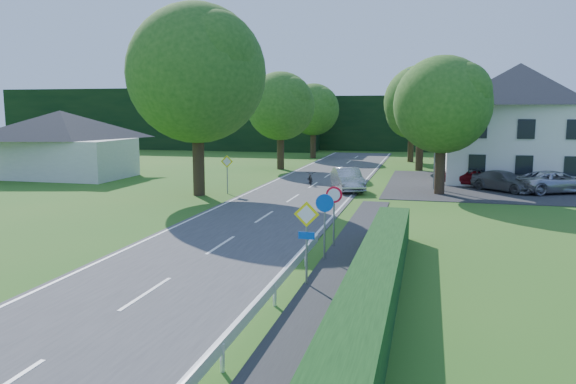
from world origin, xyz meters
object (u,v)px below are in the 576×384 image
(motorcycle, at_px, (310,178))
(parked_car_grey, at_px, (504,181))
(moving_car, at_px, (347,179))
(parked_car_red, at_px, (472,176))
(parked_car_silver_b, at_px, (555,182))
(parasol, at_px, (443,167))
(streetlight, at_px, (434,122))

(motorcycle, height_order, parked_car_grey, parked_car_grey)
(moving_car, height_order, parked_car_grey, moving_car)
(motorcycle, relative_size, parked_car_red, 0.44)
(parked_car_silver_b, xyz_separation_m, parasol, (-6.79, 4.81, 0.28))
(motorcycle, bearing_deg, parked_car_red, -4.60)
(motorcycle, xyz_separation_m, parked_car_grey, (12.82, 0.10, 0.17))
(parasol, bearing_deg, motorcycle, -152.04)
(motorcycle, xyz_separation_m, parasol, (9.09, 4.83, 0.50))
(moving_car, relative_size, parked_car_red, 1.08)
(streetlight, relative_size, moving_car, 1.80)
(parked_car_silver_b, bearing_deg, parked_car_grey, 63.99)
(parked_car_silver_b, bearing_deg, motorcycle, 65.69)
(parked_car_grey, bearing_deg, moving_car, 145.80)
(streetlight, xyz_separation_m, motorcycle, (-8.29, 0.17, -3.95))
(parked_car_grey, xyz_separation_m, parked_car_silver_b, (3.06, -0.09, 0.05))
(parked_car_silver_b, distance_m, parasol, 8.33)
(parked_car_red, relative_size, parked_car_silver_b, 0.82)
(moving_car, bearing_deg, parked_car_red, 10.13)
(moving_car, distance_m, parked_car_grey, 10.14)
(parked_car_grey, bearing_deg, motorcycle, 133.29)
(parked_car_red, relative_size, parked_car_grey, 0.92)
(motorcycle, distance_m, parasol, 10.30)
(motorcycle, relative_size, parked_car_silver_b, 0.36)
(streetlight, height_order, parked_car_grey, streetlight)
(streetlight, bearing_deg, motorcycle, 178.80)
(parked_car_silver_b, bearing_deg, moving_car, 75.24)
(streetlight, relative_size, parasol, 3.70)
(moving_car, xyz_separation_m, parked_car_silver_b, (12.95, 2.19, -0.03))
(moving_car, height_order, parked_car_red, moving_car)
(moving_car, height_order, parasol, parasol)
(parked_car_red, bearing_deg, parked_car_grey, -121.32)
(motorcycle, distance_m, parked_car_grey, 12.82)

